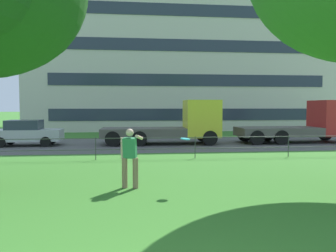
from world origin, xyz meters
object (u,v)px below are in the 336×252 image
(frisbee, at_px, (185,139))
(flatbed_truck_center, at_px, (309,124))
(car_silver_right, at_px, (27,133))
(flatbed_truck_far_right, at_px, (178,125))
(apartment_building_background, at_px, (180,42))
(person_thrower, at_px, (130,156))

(frisbee, bearing_deg, flatbed_truck_center, 47.97)
(frisbee, distance_m, car_silver_right, 13.66)
(flatbed_truck_far_right, height_order, flatbed_truck_center, same)
(apartment_building_background, bearing_deg, flatbed_truck_center, -71.08)
(flatbed_truck_far_right, bearing_deg, flatbed_truck_center, -0.56)
(apartment_building_background, bearing_deg, flatbed_truck_far_right, -98.39)
(flatbed_truck_center, bearing_deg, frisbee, -132.03)
(person_thrower, bearing_deg, apartment_building_background, 79.04)
(car_silver_right, height_order, flatbed_truck_far_right, flatbed_truck_far_right)
(frisbee, relative_size, flatbed_truck_far_right, 0.05)
(frisbee, xyz_separation_m, flatbed_truck_center, (10.01, 11.10, -0.22))
(person_thrower, bearing_deg, flatbed_truck_far_right, 74.97)
(flatbed_truck_center, bearing_deg, car_silver_right, 179.69)
(person_thrower, relative_size, car_silver_right, 0.42)
(frisbee, relative_size, apartment_building_background, 0.01)
(car_silver_right, bearing_deg, person_thrower, -60.03)
(flatbed_truck_center, bearing_deg, person_thrower, -137.05)
(person_thrower, distance_m, flatbed_truck_far_right, 11.23)
(car_silver_right, distance_m, apartment_building_background, 22.98)
(car_silver_right, relative_size, flatbed_truck_center, 0.55)
(person_thrower, distance_m, apartment_building_background, 30.27)
(frisbee, relative_size, flatbed_truck_center, 0.05)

